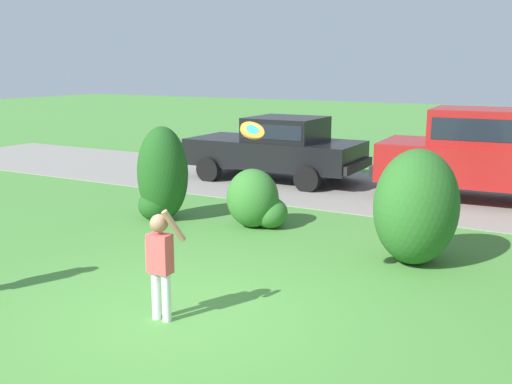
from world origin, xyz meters
TOP-DOWN VIEW (x-y plane):
  - ground_plane at (0.00, 0.00)m, footprint 80.00×80.00m
  - driveway_strip at (0.00, 7.69)m, footprint 28.00×4.40m
  - shrub_near_tree at (-2.95, 3.42)m, footprint 0.91×0.93m
  - shrub_centre_left at (-1.20, 3.80)m, footprint 1.07×0.87m
  - shrub_centre at (1.75, 3.20)m, footprint 1.18×1.39m
  - parked_sedan at (-2.91, 7.90)m, footprint 4.43×2.16m
  - parked_suv at (2.06, 7.88)m, footprint 4.81×2.33m
  - child_thrower at (-0.14, -0.18)m, footprint 0.45×0.27m
  - frisbee at (0.45, 0.81)m, footprint 0.30×0.27m

SIDE VIEW (x-z plane):
  - ground_plane at x=0.00m, z-range 0.00..0.00m
  - driveway_strip at x=0.00m, z-range 0.00..0.02m
  - shrub_centre_left at x=-1.20m, z-range -0.05..0.98m
  - child_thrower at x=-0.14m, z-range 0.07..1.36m
  - shrub_near_tree at x=-2.95m, z-range -0.08..1.64m
  - shrub_centre at x=1.75m, z-range 0.00..1.65m
  - parked_sedan at x=-2.91m, z-range 0.07..1.63m
  - parked_suv at x=2.06m, z-range 0.12..2.04m
  - frisbee at x=0.45m, z-range 1.93..2.18m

